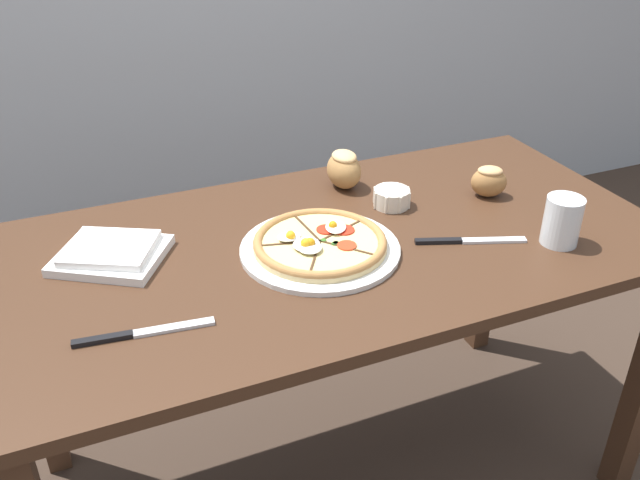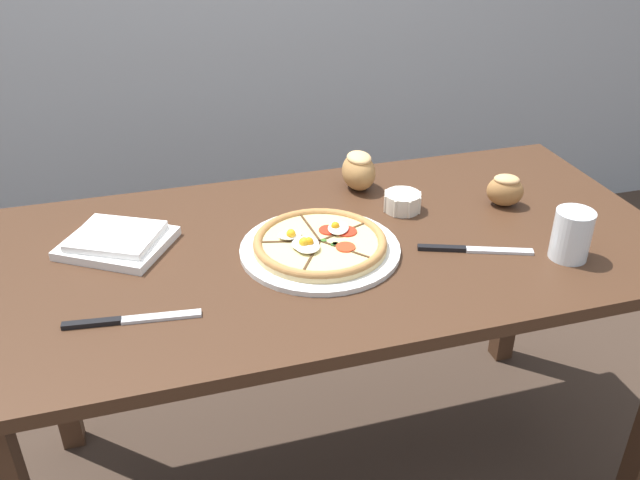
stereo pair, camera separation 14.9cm
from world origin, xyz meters
TOP-DOWN VIEW (x-y plane):
  - ground_plane at (0.00, 0.00)m, footprint 12.00×12.00m
  - dining_table at (0.00, 0.00)m, footprint 1.53×0.77m
  - pizza at (-0.05, -0.03)m, footprint 0.36×0.36m
  - ramekin_bowl at (0.20, 0.10)m, footprint 0.10×0.10m
  - napkin_folded at (-0.48, 0.11)m, footprint 0.29×0.28m
  - bread_piece_near at (0.13, 0.25)m, footprint 0.09×0.11m
  - bread_piece_mid at (0.45, 0.06)m, footprint 0.11×0.10m
  - knife_main at (-0.47, -0.18)m, footprint 0.26×0.05m
  - knife_spare at (0.28, -0.13)m, footprint 0.24×0.11m
  - water_glass at (0.46, -0.21)m, footprint 0.08×0.08m

SIDE VIEW (x-z plane):
  - ground_plane at x=0.00m, z-range 0.00..0.00m
  - dining_table at x=0.00m, z-range 0.28..1.05m
  - knife_main at x=-0.47m, z-range 0.77..0.78m
  - knife_spare at x=0.28m, z-range 0.77..0.78m
  - napkin_folded at x=-0.48m, z-range 0.77..0.80m
  - pizza at x=-0.05m, z-range 0.76..0.81m
  - ramekin_bowl at x=0.20m, z-range 0.77..0.82m
  - bread_piece_mid at x=0.45m, z-range 0.77..0.85m
  - water_glass at x=0.46m, z-range 0.76..0.87m
  - bread_piece_near at x=0.13m, z-range 0.77..0.87m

